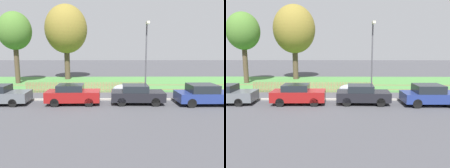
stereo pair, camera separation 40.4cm
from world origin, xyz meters
The scene contains 11 objects.
ground_plane centered at (0.00, 0.00, 0.00)m, with size 120.00×120.00×0.00m, color #424247.
kerb_stone centered at (0.00, 0.10, 0.06)m, with size 43.06×0.20×0.12m, color #9E998E.
grass_strip centered at (0.00, 8.70, 0.01)m, with size 43.06×11.23×0.01m, color #477F3D.
park_fence centered at (0.00, 3.10, 0.47)m, with size 43.06×0.05×0.95m.
parked_car_navy_estate centered at (-0.50, -1.11, 0.72)m, with size 3.79×1.73×1.42m.
parked_car_red_compact centered at (4.09, -1.00, 0.70)m, with size 3.79×1.80×1.37m.
parked_car_white_van centered at (8.77, -1.30, 0.73)m, with size 3.94×1.91×1.45m.
covered_motorcycle centered at (3.26, 1.50, 0.62)m, with size 1.85×0.90×1.00m.
tree_nearest_kerb centered at (-8.41, 8.60, 5.79)m, with size 3.64×3.64×7.97m.
tree_behind_motorcycle centered at (-3.36, 11.94, 6.32)m, with size 5.27×5.27×9.40m.
street_lamp centered at (4.97, 0.74, 3.71)m, with size 0.20×0.79×5.92m.
Camera 1 is at (2.14, -16.28, 3.90)m, focal length 35.00 mm.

